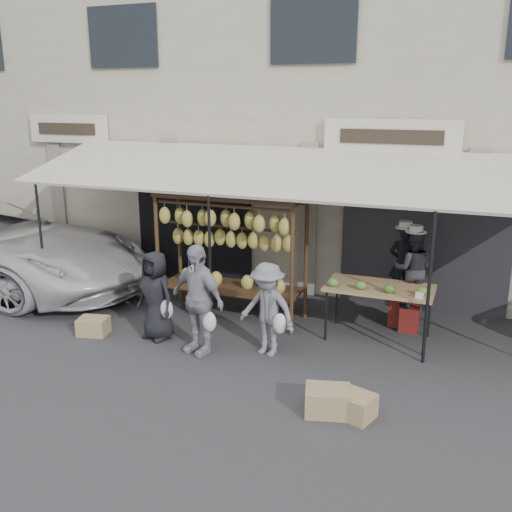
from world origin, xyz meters
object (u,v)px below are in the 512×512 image
at_px(crate_near_a, 328,401).
at_px(customer_left, 156,296).
at_px(crate_near_b, 353,405).
at_px(banana_rack, 230,232).
at_px(vendor_right, 413,269).
at_px(produce_table, 379,289).
at_px(customer_right, 267,309).
at_px(vendor_left, 403,263).
at_px(customer_mid, 197,299).
at_px(crate_far, 93,326).

bearing_deg(crate_near_a, customer_left, 158.83).
distance_m(customer_left, crate_near_b, 3.74).
height_order(banana_rack, crate_near_a, banana_rack).
height_order(vendor_right, customer_left, vendor_right).
relative_size(produce_table, customer_right, 1.17).
bearing_deg(crate_near_a, vendor_left, 82.51).
relative_size(customer_mid, crate_near_a, 3.10).
xyz_separation_m(vendor_right, crate_near_a, (-0.62, -3.05, -0.93)).
bearing_deg(crate_near_a, customer_mid, 156.43).
relative_size(banana_rack, crate_near_b, 5.14).
xyz_separation_m(vendor_left, crate_near_a, (-0.43, -3.24, -0.95)).
height_order(customer_mid, customer_right, customer_mid).
xyz_separation_m(banana_rack, customer_left, (-0.74, -1.28, -0.84)).
bearing_deg(vendor_right, vendor_left, -51.44).
distance_m(produce_table, customer_mid, 2.89).
relative_size(customer_right, crate_far, 3.06).
distance_m(banana_rack, vendor_right, 3.15).
distance_m(vendor_right, crate_near_a, 3.25).
relative_size(crate_near_a, crate_far, 1.17).
bearing_deg(crate_near_b, customer_mid, 159.81).
distance_m(vendor_left, customer_right, 2.61).
bearing_deg(customer_mid, vendor_left, 57.00).
bearing_deg(vendor_right, produce_table, 44.89).
bearing_deg(produce_table, customer_mid, -149.30).
height_order(customer_right, crate_far, customer_right).
xyz_separation_m(customer_right, crate_near_a, (1.30, -1.33, -0.56)).
bearing_deg(customer_left, crate_far, -150.12).
bearing_deg(crate_far, crate_near_b, -11.44).
relative_size(produce_table, crate_far, 3.58).
height_order(banana_rack, vendor_right, banana_rack).
xyz_separation_m(customer_left, customer_mid, (0.87, -0.22, 0.13)).
height_order(customer_left, crate_far, customer_left).
xyz_separation_m(vendor_right, crate_far, (-4.88, -2.08, -0.95)).
bearing_deg(banana_rack, customer_left, -120.27).
distance_m(banana_rack, vendor_left, 2.99).
bearing_deg(customer_right, crate_far, -160.97).
bearing_deg(vendor_right, crate_far, 16.69).
distance_m(banana_rack, crate_far, 2.78).
bearing_deg(customer_right, crate_near_b, -26.47).
bearing_deg(crate_far, vendor_right, 23.10).
height_order(vendor_left, vendor_right, vendor_left).
distance_m(produce_table, customer_right, 1.88).
height_order(produce_table, crate_near_a, produce_table).
relative_size(vendor_left, customer_mid, 0.75).
distance_m(produce_table, crate_near_b, 2.55).
bearing_deg(vendor_right, customer_right, 35.45).
xyz_separation_m(banana_rack, crate_near_b, (2.75, -2.46, -1.42)).
height_order(vendor_left, crate_far, vendor_left).
bearing_deg(banana_rack, customer_right, -45.98).
bearing_deg(customer_mid, produce_table, 48.58).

